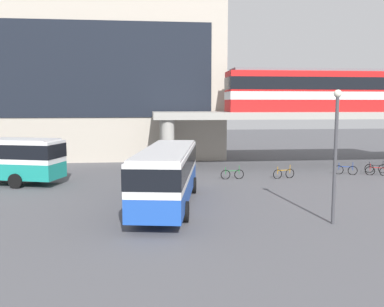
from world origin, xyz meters
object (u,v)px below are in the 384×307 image
at_px(train, 335,90).
at_px(bicycle_red, 377,171).
at_px(bicycle_green, 232,174).
at_px(bicycle_orange, 284,174).
at_px(bicycle_black, 376,168).
at_px(bus_main, 167,170).
at_px(bicycle_blue, 346,170).
at_px(station_building, 70,81).

height_order(train, bicycle_red, train).
height_order(bicycle_green, bicycle_orange, same).
bearing_deg(train, bicycle_black, -73.89).
bearing_deg(bicycle_black, bus_main, -151.67).
distance_m(bicycle_blue, bicycle_orange, 5.62).
bearing_deg(station_building, bicycle_blue, -31.35).
height_order(station_building, train, station_building).
relative_size(train, bus_main, 1.77).
bearing_deg(bicycle_red, bicycle_orange, -176.77).
relative_size(bus_main, bicycle_blue, 6.83).
xyz_separation_m(bicycle_green, bicycle_blue, (9.45, 1.05, 0.00)).
xyz_separation_m(station_building, train, (25.14, -8.94, -1.16)).
relative_size(bus_main, bicycle_red, 6.80).
distance_m(station_building, bicycle_red, 31.07).
bearing_deg(bicycle_red, train, 97.71).
xyz_separation_m(station_building, bicycle_green, (14.30, -15.52, -7.67)).
bearing_deg(station_building, bicycle_black, -27.72).
bearing_deg(bicycle_red, bus_main, -154.08).
bearing_deg(bus_main, bicycle_black, 28.33).
relative_size(train, bicycle_black, 11.58).
relative_size(bicycle_orange, bicycle_black, 1.02).
bearing_deg(bicycle_black, bicycle_red, -116.24).
xyz_separation_m(bus_main, bicycle_orange, (9.23, 7.81, -1.63)).
bearing_deg(bicycle_green, bicycle_blue, 6.36).
distance_m(bicycle_green, bicycle_black, 12.39).
height_order(train, bus_main, train).
xyz_separation_m(train, bicycle_red, (0.85, -6.26, -6.51)).
relative_size(bicycle_orange, bicycle_red, 1.06).
bearing_deg(train, bicycle_green, -148.77).
distance_m(bus_main, bicycle_green, 9.67).
xyz_separation_m(station_building, bus_main, (9.02, -23.45, -6.04)).
bearing_deg(bus_main, station_building, 111.04).
bearing_deg(bus_main, bicycle_orange, 40.24).
distance_m(bicycle_green, bicycle_blue, 9.51).
height_order(train, bicycle_orange, train).
xyz_separation_m(bus_main, bicycle_green, (5.28, 7.93, -1.63)).
bearing_deg(bicycle_orange, bicycle_red, 3.23).
bearing_deg(bicycle_orange, train, 44.15).
distance_m(bicycle_orange, bicycle_red, 7.75).
height_order(bicycle_green, bicycle_blue, same).
height_order(bicycle_blue, bicycle_black, same).
bearing_deg(bicycle_blue, train, 75.82).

